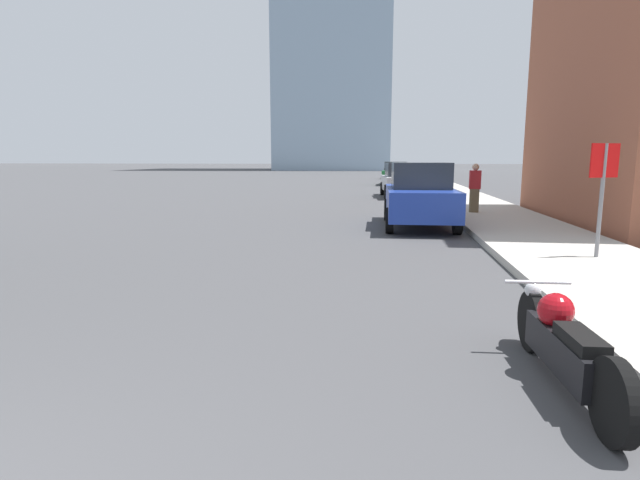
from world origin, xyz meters
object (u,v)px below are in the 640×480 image
at_px(parked_car_green, 396,173).
at_px(pedestrian, 475,188).
at_px(stop_sign, 603,180).
at_px(parked_car_blue, 420,195).
at_px(parked_car_silver, 402,180).
at_px(motorcycle, 563,344).
at_px(parked_car_black, 395,170).

bearing_deg(parked_car_green, pedestrian, -81.39).
relative_size(parked_car_green, stop_sign, 2.24).
relative_size(parked_car_blue, parked_car_silver, 0.97).
xyz_separation_m(parked_car_silver, stop_sign, (3.03, -16.22, 0.67)).
bearing_deg(motorcycle, parked_car_black, 88.59).
bearing_deg(parked_car_black, stop_sign, -89.61).
height_order(parked_car_blue, stop_sign, stop_sign).
bearing_deg(pedestrian, motorcycle, -96.25).
bearing_deg(parked_car_black, pedestrian, -90.15).
distance_m(parked_car_blue, stop_sign, 5.70).
bearing_deg(pedestrian, parked_car_black, 93.85).
bearing_deg(parked_car_silver, parked_car_blue, -93.70).
relative_size(motorcycle, stop_sign, 1.13).
distance_m(stop_sign, pedestrian, 7.78).
bearing_deg(parked_car_blue, motorcycle, -87.80).
bearing_deg(pedestrian, parked_car_silver, 104.13).
bearing_deg(motorcycle, parked_car_green, 89.05).
bearing_deg(parked_car_silver, stop_sign, -83.87).
distance_m(parked_car_green, parked_car_black, 11.19).
xyz_separation_m(parked_car_blue, pedestrian, (1.99, 2.83, 0.07)).
height_order(parked_car_blue, parked_car_black, parked_car_blue).
distance_m(parked_car_blue, parked_car_silver, 11.34).
relative_size(motorcycle, parked_car_silver, 0.50).
height_order(parked_car_silver, parked_car_green, parked_car_silver).
bearing_deg(parked_car_black, parked_car_green, -94.45).
bearing_deg(stop_sign, parked_car_silver, 100.60).
height_order(stop_sign, pedestrian, stop_sign).
height_order(parked_car_green, stop_sign, stop_sign).
relative_size(parked_car_blue, parked_car_black, 1.12).
xyz_separation_m(parked_car_black, stop_sign, (3.04, -39.61, 0.72)).
distance_m(motorcycle, parked_car_blue, 10.17).
distance_m(parked_car_silver, stop_sign, 16.51).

